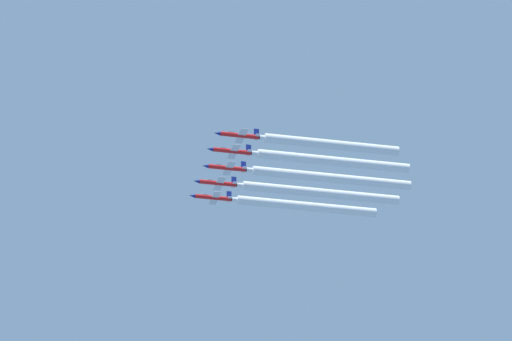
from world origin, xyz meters
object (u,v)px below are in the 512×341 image
(jet_center, at_px, (226,168))
(jet_inner_right, at_px, (216,183))
(jet_far_left, at_px, (238,135))
(jet_inner_left, at_px, (231,151))
(jet_far_right, at_px, (212,197))

(jet_center, relative_size, jet_inner_right, 1.00)
(jet_far_left, height_order, jet_inner_right, jet_inner_right)
(jet_far_left, relative_size, jet_inner_right, 1.00)
(jet_far_left, relative_size, jet_inner_left, 1.00)
(jet_far_left, distance_m, jet_far_right, 42.40)
(jet_inner_left, height_order, jet_inner_right, jet_inner_right)
(jet_center, relative_size, jet_far_right, 1.00)
(jet_inner_right, bearing_deg, jet_center, -177.55)
(jet_inner_left, relative_size, jet_inner_right, 1.00)
(jet_inner_right, bearing_deg, jet_inner_left, 179.04)
(jet_far_left, bearing_deg, jet_center, -2.35)
(jet_far_left, distance_m, jet_inner_right, 32.19)
(jet_inner_right, bearing_deg, jet_far_left, 179.30)
(jet_center, bearing_deg, jet_inner_left, 175.52)
(jet_far_right, bearing_deg, jet_far_left, 178.55)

